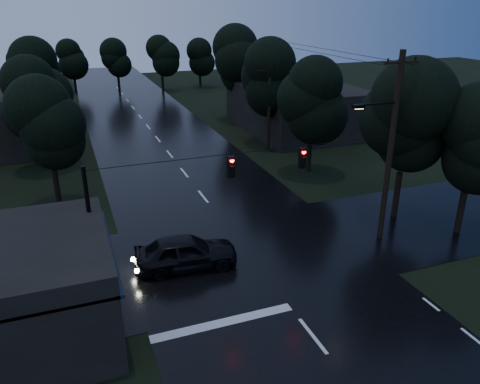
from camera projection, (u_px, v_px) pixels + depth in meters
main_road at (170, 154)px, 39.87m from camera, size 12.00×120.00×0.02m
cross_street at (247, 253)px, 24.29m from camera, size 60.00×9.00×0.02m
building_far_right at (296, 107)px, 47.09m from camera, size 10.00×14.00×4.40m
utility_pole_main at (390, 146)px, 23.86m from camera, size 3.50×0.30×10.00m
utility_pole_far at (269, 107)px, 39.39m from camera, size 2.00×0.30×7.50m
anchor_pole_left at (92, 233)px, 19.83m from camera, size 0.18×0.18×6.00m
span_signals at (267, 161)px, 21.61m from camera, size 15.00×0.37×1.12m
tree_corner_near at (407, 119)px, 26.16m from camera, size 4.48×4.48×9.44m
tree_corner_far at (474, 143)px, 24.50m from camera, size 3.92×3.92×8.26m
tree_left_a at (47, 125)px, 28.01m from camera, size 3.92×3.92×8.26m
tree_left_b at (38, 96)px, 34.60m from camera, size 4.20×4.20×8.85m
tree_left_c at (32, 73)px, 42.92m from camera, size 4.48×4.48×9.44m
tree_right_a at (312, 98)px, 33.77m from camera, size 4.20×4.20×8.85m
tree_right_b at (274, 77)px, 40.75m from camera, size 4.48×4.48×9.44m
tree_right_c at (240, 60)px, 49.46m from camera, size 4.76×4.76×10.03m
car at (186, 252)px, 22.65m from camera, size 5.14×2.49×1.69m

